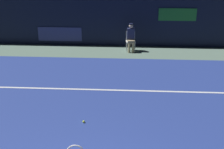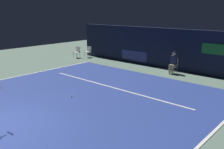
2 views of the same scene
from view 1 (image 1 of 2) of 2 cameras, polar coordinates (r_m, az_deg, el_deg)
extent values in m
plane|color=slate|center=(9.37, -2.27, -7.49)|extent=(31.61, 31.61, 0.00)
cube|color=navy|center=(9.36, -2.27, -7.46)|extent=(11.00, 10.36, 0.01)
cube|color=white|center=(10.97, -1.35, -2.78)|extent=(8.58, 0.10, 0.01)
cube|color=#141933|center=(15.82, 0.29, 9.89)|extent=(15.35, 0.30, 2.60)
cube|color=navy|center=(16.21, -9.34, 7.17)|extent=(2.20, 0.04, 0.70)
cube|color=#1E6B2D|center=(15.74, 11.68, 10.50)|extent=(1.80, 0.04, 0.60)
cube|color=white|center=(15.04, 3.38, 5.92)|extent=(0.48, 0.44, 0.04)
cube|color=white|center=(15.17, 3.34, 6.96)|extent=(0.42, 0.07, 0.42)
cylinder|color=#B2B2B7|center=(14.93, 2.70, 4.89)|extent=(0.03, 0.03, 0.46)
cylinder|color=#B2B2B7|center=(14.96, 4.14, 4.89)|extent=(0.03, 0.03, 0.46)
cylinder|color=#B2B2B7|center=(15.25, 2.61, 5.26)|extent=(0.03, 0.03, 0.46)
cylinder|color=#B2B2B7|center=(15.29, 4.01, 5.26)|extent=(0.03, 0.03, 0.46)
cube|color=tan|center=(14.95, 3.41, 5.98)|extent=(0.36, 0.43, 0.14)
cylinder|color=tan|center=(14.85, 3.10, 4.79)|extent=(0.11, 0.11, 0.46)
cylinder|color=tan|center=(14.87, 3.80, 4.79)|extent=(0.11, 0.11, 0.46)
cube|color=#23284C|center=(14.98, 3.40, 7.32)|extent=(0.36, 0.25, 0.52)
sphere|color=beige|center=(14.89, 3.44, 8.73)|extent=(0.20, 0.20, 0.20)
cylinder|color=#141933|center=(14.87, 3.44, 9.07)|extent=(0.19, 0.19, 0.04)
sphere|color=#CCE033|center=(9.03, -5.12, -8.43)|extent=(0.07, 0.07, 0.07)
camera|label=2|loc=(7.06, 80.93, -4.00)|focal=39.52mm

